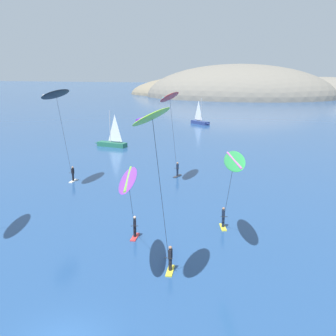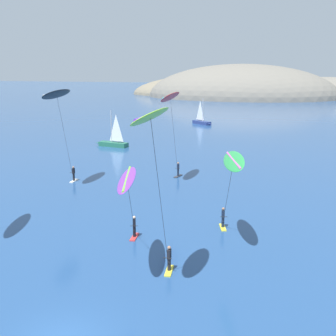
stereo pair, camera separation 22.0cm
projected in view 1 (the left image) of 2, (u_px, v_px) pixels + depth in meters
name	position (u px, v px, depth m)	size (l,w,h in m)	color
headland_island	(234.00, 96.00, 179.58)	(105.62, 65.78, 26.57)	slate
sailboat_near	(111.00, 142.00, 66.99)	(5.97, 2.33, 5.70)	#23664C
sailboat_far	(201.00, 121.00, 92.29)	(5.16, 4.58, 5.70)	navy
kitesurfer_black	(57.00, 101.00, 42.33)	(1.44, 6.13, 10.34)	silver
kitesurfer_purple	(129.00, 185.00, 25.07)	(3.07, 9.33, 6.45)	red
kitesurfer_green	(233.00, 166.00, 29.05)	(2.60, 6.77, 6.75)	yellow
kitesurfer_lime	(154.00, 132.00, 21.50)	(1.66, 6.19, 10.58)	yellow
kitesurfer_red	(170.00, 103.00, 44.17)	(1.65, 6.59, 9.96)	#2D2D33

